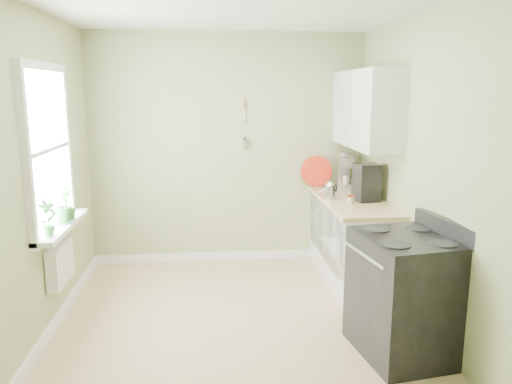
{
  "coord_description": "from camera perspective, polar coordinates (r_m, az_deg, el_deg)",
  "views": [
    {
      "loc": [
        -0.22,
        -4.05,
        2.04
      ],
      "look_at": [
        0.22,
        0.55,
        1.1
      ],
      "focal_mm": 35.0,
      "sensor_mm": 36.0,
      "label": 1
    }
  ],
  "objects": [
    {
      "name": "floor",
      "position": [
        4.55,
        -2.14,
        -15.3
      ],
      "size": [
        3.2,
        3.6,
        0.02
      ],
      "primitive_type": "cube",
      "color": "tan",
      "rests_on": "ground"
    },
    {
      "name": "ceiling",
      "position": [
        4.11,
        -2.44,
        20.89
      ],
      "size": [
        3.2,
        3.6,
        0.02
      ],
      "primitive_type": "cube",
      "color": "white",
      "rests_on": "wall_back"
    },
    {
      "name": "wall_back",
      "position": [
        5.9,
        -3.26,
        4.8
      ],
      "size": [
        3.2,
        0.02,
        2.7
      ],
      "primitive_type": "cube",
      "color": "#9DA771",
      "rests_on": "floor"
    },
    {
      "name": "wall_left",
      "position": [
        4.34,
        -24.04,
        1.35
      ],
      "size": [
        0.02,
        3.6,
        2.7
      ],
      "primitive_type": "cube",
      "color": "#9DA771",
      "rests_on": "floor"
    },
    {
      "name": "wall_right",
      "position": [
        4.5,
        18.68,
        2.08
      ],
      "size": [
        0.02,
        3.6,
        2.7
      ],
      "primitive_type": "cube",
      "color": "#9DA771",
      "rests_on": "floor"
    },
    {
      "name": "base_cabinets",
      "position": [
        5.51,
        10.89,
        -5.61
      ],
      "size": [
        0.6,
        1.6,
        0.87
      ],
      "primitive_type": "cube",
      "color": "white",
      "rests_on": "floor"
    },
    {
      "name": "countertop",
      "position": [
        5.39,
        10.97,
        -1.0
      ],
      "size": [
        0.64,
        1.6,
        0.04
      ],
      "primitive_type": "cube",
      "color": "#D7B883",
      "rests_on": "base_cabinets"
    },
    {
      "name": "upper_cabinets",
      "position": [
        5.41,
        12.45,
        9.25
      ],
      "size": [
        0.35,
        1.4,
        0.8
      ],
      "primitive_type": "cube",
      "color": "white",
      "rests_on": "wall_right"
    },
    {
      "name": "window",
      "position": [
        4.58,
        -22.76,
        4.49
      ],
      "size": [
        0.06,
        1.14,
        1.44
      ],
      "color": "white",
      "rests_on": "wall_left"
    },
    {
      "name": "window_sill",
      "position": [
        4.68,
        -21.26,
        -3.63
      ],
      "size": [
        0.18,
        1.14,
        0.04
      ],
      "primitive_type": "cube",
      "color": "white",
      "rests_on": "wall_left"
    },
    {
      "name": "radiator",
      "position": [
        4.74,
        -21.49,
        -7.64
      ],
      "size": [
        0.12,
        0.5,
        0.35
      ],
      "primitive_type": "cube",
      "color": "white",
      "rests_on": "wall_left"
    },
    {
      "name": "wall_utensils",
      "position": [
        5.86,
        -1.3,
        6.88
      ],
      "size": [
        0.02,
        0.14,
        0.58
      ],
      "color": "#D7B883",
      "rests_on": "wall_back"
    },
    {
      "name": "stove",
      "position": [
        4.12,
        16.66,
        -11.16
      ],
      "size": [
        0.8,
        0.88,
        1.08
      ],
      "color": "black",
      "rests_on": "floor"
    },
    {
      "name": "stand_mixer",
      "position": [
        5.9,
        10.28,
        2.07
      ],
      "size": [
        0.27,
        0.38,
        0.42
      ],
      "color": "#B2B2B7",
      "rests_on": "countertop"
    },
    {
      "name": "kettle",
      "position": [
        5.34,
        8.45,
        0.2
      ],
      "size": [
        0.19,
        0.11,
        0.19
      ],
      "color": "silver",
      "rests_on": "countertop"
    },
    {
      "name": "coffee_maker",
      "position": [
        5.3,
        12.48,
        0.97
      ],
      "size": [
        0.25,
        0.27,
        0.39
      ],
      "color": "black",
      "rests_on": "countertop"
    },
    {
      "name": "red_tray",
      "position": [
        5.98,
        6.91,
        2.37
      ],
      "size": [
        0.38,
        0.1,
        0.37
      ],
      "primitive_type": "cylinder",
      "rotation": [
        1.45,
        0.0,
        -0.1
      ],
      "color": "#A5220F",
      "rests_on": "countertop"
    },
    {
      "name": "jar",
      "position": [
        5.17,
        10.8,
        -0.85
      ],
      "size": [
        0.07,
        0.07,
        0.08
      ],
      "color": "tan",
      "rests_on": "countertop"
    },
    {
      "name": "plant_a",
      "position": [
        4.26,
        -22.75,
        -2.75
      ],
      "size": [
        0.19,
        0.2,
        0.31
      ],
      "primitive_type": "imported",
      "rotation": [
        0.0,
        0.0,
        0.95
      ],
      "color": "#286329",
      "rests_on": "window_sill"
    },
    {
      "name": "plant_b",
      "position": [
        4.66,
        -21.22,
        -1.31
      ],
      "size": [
        0.18,
        0.21,
        0.34
      ],
      "primitive_type": "imported",
      "rotation": [
        0.0,
        0.0,
        1.72
      ],
      "color": "#286329",
      "rests_on": "window_sill"
    },
    {
      "name": "plant_c",
      "position": [
        4.79,
        -20.79,
        -1.38
      ],
      "size": [
        0.21,
        0.21,
        0.27
      ],
      "primitive_type": "imported",
      "rotation": [
        0.0,
        0.0,
        4.13
      ],
      "color": "#286329",
      "rests_on": "window_sill"
    }
  ]
}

